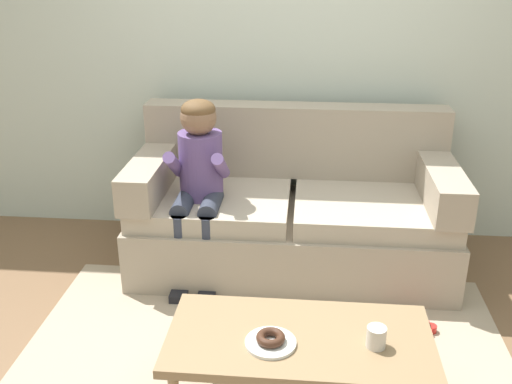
# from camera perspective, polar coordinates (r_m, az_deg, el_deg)

# --- Properties ---
(ground) EXTENTS (10.00, 10.00, 0.00)m
(ground) POSITION_cam_1_polar(r_m,az_deg,el_deg) (3.12, 1.07, -14.37)
(ground) COLOR brown
(wall_back) EXTENTS (8.00, 0.10, 2.80)m
(wall_back) POSITION_cam_1_polar(r_m,az_deg,el_deg) (3.92, 2.82, 15.55)
(wall_back) COLOR beige
(wall_back) RESTS_ON ground
(area_rug) EXTENTS (2.44, 1.84, 0.01)m
(area_rug) POSITION_cam_1_polar(r_m,az_deg,el_deg) (2.93, 0.69, -17.21)
(area_rug) COLOR tan
(area_rug) RESTS_ON ground
(couch) EXTENTS (1.95, 0.90, 0.97)m
(couch) POSITION_cam_1_polar(r_m,az_deg,el_deg) (3.68, 3.56, -2.04)
(couch) COLOR tan
(couch) RESTS_ON ground
(coffee_table) EXTENTS (1.11, 0.54, 0.40)m
(coffee_table) POSITION_cam_1_polar(r_m,az_deg,el_deg) (2.52, 4.29, -14.63)
(coffee_table) COLOR #937551
(coffee_table) RESTS_ON ground
(person_child) EXTENTS (0.34, 0.58, 1.10)m
(person_child) POSITION_cam_1_polar(r_m,az_deg,el_deg) (3.42, -5.64, 1.76)
(person_child) COLOR #664C84
(person_child) RESTS_ON ground
(plate) EXTENTS (0.21, 0.21, 0.01)m
(plate) POSITION_cam_1_polar(r_m,az_deg,el_deg) (2.44, 1.44, -14.57)
(plate) COLOR white
(plate) RESTS_ON coffee_table
(donut) EXTENTS (0.16, 0.16, 0.04)m
(donut) POSITION_cam_1_polar(r_m,az_deg,el_deg) (2.42, 1.45, -14.10)
(donut) COLOR #422619
(donut) RESTS_ON plate
(mug) EXTENTS (0.08, 0.08, 0.09)m
(mug) POSITION_cam_1_polar(r_m,az_deg,el_deg) (2.45, 11.72, -13.77)
(mug) COLOR silver
(mug) RESTS_ON coffee_table
(toy_controller) EXTENTS (0.23, 0.09, 0.05)m
(toy_controller) POSITION_cam_1_polar(r_m,az_deg,el_deg) (3.28, 15.33, -12.80)
(toy_controller) COLOR red
(toy_controller) RESTS_ON ground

